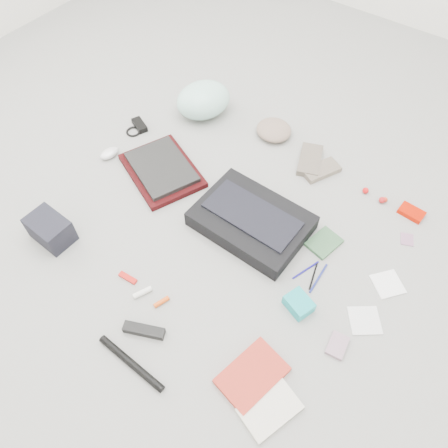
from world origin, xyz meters
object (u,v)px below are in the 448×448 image
Objects in this scene: accordion_wallet at (299,304)px; bike_helmet at (203,100)px; messenger_bag at (251,221)px; camera_bag at (50,229)px; book_red at (252,375)px; laptop at (162,167)px.

bike_helmet is at bearing 164.36° from accordion_wallet.
messenger_bag is 2.64× the size of camera_bag.
accordion_wallet is (-0.01, 0.32, 0.01)m from book_red.
bike_helmet is at bearing 125.79° from laptop.
messenger_bag reaches higher than laptop.
messenger_bag is at bearing 21.81° from laptop.
camera_bag is 1.04m from accordion_wallet.
book_red is at bearing -21.68° from bike_helmet.
laptop is 1.13× the size of bike_helmet.
accordion_wallet is at bearing 8.92° from laptop.
camera_bag reaches higher than book_red.
bike_helmet is (-0.10, 0.45, 0.05)m from laptop.
bike_helmet is at bearing 90.77° from camera_bag.
book_red is at bearing -54.61° from messenger_bag.
book_red is at bearing -8.54° from laptop.
book_red is (0.87, -0.54, -0.03)m from laptop.
accordion_wallet is (0.35, -0.21, -0.01)m from messenger_bag.
laptop reaches higher than book_red.
accordion_wallet is (0.99, 0.33, -0.03)m from camera_bag.
book_red is (1.00, 0.01, -0.04)m from camera_bag.
messenger_bag reaches higher than book_red.
accordion_wallet is (0.97, -0.67, -0.06)m from bike_helmet.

